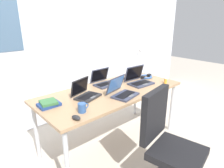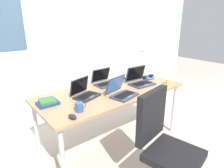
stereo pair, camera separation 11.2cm
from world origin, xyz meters
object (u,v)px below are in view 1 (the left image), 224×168
object	(u,v)px
computer_mouse	(76,118)
pill_bottle	(166,80)
laptop_far_corner	(86,93)
laptop_back_left	(104,82)
book_stack	(49,104)
office_chair	(169,152)
headphones	(146,77)
cell_phone	(125,78)
laptop_front_right	(122,92)
coffee_mug	(82,108)
desk_lamp	(138,61)
laptop_by_keyboard	(139,80)

from	to	relation	value
computer_mouse	pill_bottle	xyz separation A→B (m)	(1.41, 0.04, 0.02)
laptop_far_corner	laptop_back_left	distance (m)	0.46
pill_bottle	book_stack	distance (m)	1.52
laptop_far_corner	pill_bottle	world-z (taller)	laptop_far_corner
pill_bottle	office_chair	size ratio (longest dim) A/B	0.08
laptop_back_left	computer_mouse	xyz separation A→B (m)	(-0.77, -0.55, -0.03)
headphones	pill_bottle	bearing A→B (deg)	-92.44
pill_bottle	cell_phone	bearing A→B (deg)	116.97
headphones	pill_bottle	distance (m)	0.34
laptop_far_corner	headphones	distance (m)	1.08
pill_bottle	book_stack	world-z (taller)	pill_bottle
headphones	pill_bottle	xyz separation A→B (m)	(-0.01, -0.34, 0.03)
laptop_far_corner	headphones	xyz separation A→B (m)	(1.08, 0.01, -0.03)
laptop_front_right	book_stack	world-z (taller)	laptop_front_right
laptop_back_left	coffee_mug	xyz separation A→B (m)	(-0.65, -0.46, 0.00)
coffee_mug	headphones	bearing A→B (deg)	12.50
pill_bottle	coffee_mug	world-z (taller)	coffee_mug
computer_mouse	coffee_mug	bearing A→B (deg)	27.82
desk_lamp	laptop_back_left	xyz separation A→B (m)	(-0.74, -0.05, -0.15)
laptop_far_corner	coffee_mug	xyz separation A→B (m)	(-0.23, -0.28, 0.00)
computer_mouse	headphones	bearing A→B (deg)	7.67
laptop_far_corner	headphones	size ratio (longest dim) A/B	1.52
computer_mouse	book_stack	size ratio (longest dim) A/B	0.46
laptop_by_keyboard	headphones	xyz separation A→B (m)	(0.29, 0.10, -0.03)
cell_phone	headphones	world-z (taller)	headphones
headphones	office_chair	bearing A→B (deg)	-130.87
computer_mouse	pill_bottle	distance (m)	1.41
laptop_by_keyboard	laptop_back_left	bearing A→B (deg)	143.27
laptop_far_corner	desk_lamp	bearing A→B (deg)	11.58
computer_mouse	headphones	distance (m)	1.48
laptop_front_right	coffee_mug	bearing A→B (deg)	-176.27
book_stack	office_chair	size ratio (longest dim) A/B	0.21
laptop_by_keyboard	desk_lamp	bearing A→B (deg)	41.84
desk_lamp	office_chair	distance (m)	1.55
book_stack	office_chair	bearing A→B (deg)	-54.92
laptop_far_corner	laptop_by_keyboard	bearing A→B (deg)	-6.56
laptop_back_left	cell_phone	distance (m)	0.39
pill_bottle	office_chair	distance (m)	1.06
headphones	book_stack	bearing A→B (deg)	178.40
laptop_front_right	office_chair	bearing A→B (deg)	-94.75
laptop_front_right	pill_bottle	bearing A→B (deg)	-6.44
desk_lamp	laptop_far_corner	world-z (taller)	desk_lamp
headphones	coffee_mug	size ratio (longest dim) A/B	1.89
laptop_back_left	coffee_mug	size ratio (longest dim) A/B	2.48
pill_bottle	laptop_front_right	bearing A→B (deg)	173.56
laptop_back_left	coffee_mug	world-z (taller)	laptop_back_left
laptop_back_left	laptop_front_right	distance (m)	0.44
cell_phone	book_stack	xyz separation A→B (m)	(-1.21, -0.13, 0.02)
laptop_front_right	coffee_mug	xyz separation A→B (m)	(-0.56, -0.04, 0.00)
pill_bottle	headphones	bearing A→B (deg)	87.56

